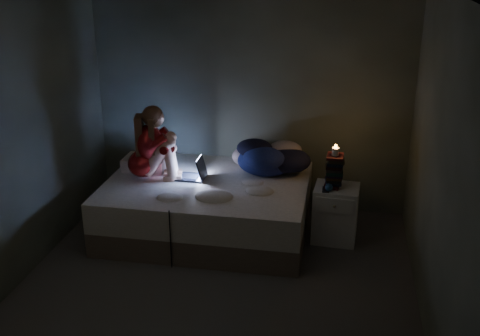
% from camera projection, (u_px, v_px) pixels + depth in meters
% --- Properties ---
extents(floor, '(3.60, 3.80, 0.02)m').
position_uv_depth(floor, '(215.00, 289.00, 5.29)').
color(floor, '#4A4745').
rests_on(floor, ground).
extents(wall_back, '(3.60, 0.02, 2.60)m').
position_uv_depth(wall_back, '(250.00, 98.00, 6.57)').
color(wall_back, '#3A4133').
rests_on(wall_back, ground).
extents(wall_front, '(3.60, 0.02, 2.60)m').
position_uv_depth(wall_front, '(132.00, 275.00, 3.07)').
color(wall_front, '#3A4133').
rests_on(wall_front, ground).
extents(wall_left, '(0.02, 3.80, 2.60)m').
position_uv_depth(wall_left, '(13.00, 142.00, 5.12)').
color(wall_left, '#3A4133').
rests_on(wall_left, ground).
extents(wall_right, '(0.02, 3.80, 2.60)m').
position_uv_depth(wall_right, '(439.00, 169.00, 4.52)').
color(wall_right, '#3A4133').
rests_on(wall_right, ground).
extents(bed, '(2.12, 1.59, 0.58)m').
position_uv_depth(bed, '(208.00, 206.00, 6.25)').
color(bed, '#B3AEA1').
rests_on(bed, ground).
extents(pillow, '(0.47, 0.34, 0.14)m').
position_uv_depth(pillow, '(146.00, 163.00, 6.46)').
color(pillow, white).
rests_on(pillow, bed).
extents(woman, '(0.56, 0.43, 0.80)m').
position_uv_depth(woman, '(142.00, 143.00, 6.08)').
color(woman, '#710007').
rests_on(woman, bed).
extents(laptop, '(0.36, 0.26, 0.26)m').
position_uv_depth(laptop, '(188.00, 167.00, 6.18)').
color(laptop, black).
rests_on(laptop, bed).
extents(clothes_pile, '(0.77, 0.68, 0.39)m').
position_uv_depth(clothes_pile, '(266.00, 155.00, 6.33)').
color(clothes_pile, navy).
rests_on(clothes_pile, bed).
extents(nightstand, '(0.47, 0.43, 0.60)m').
position_uv_depth(nightstand, '(335.00, 213.00, 6.07)').
color(nightstand, silver).
rests_on(nightstand, ground).
extents(book_stack, '(0.19, 0.25, 0.32)m').
position_uv_depth(book_stack, '(334.00, 172.00, 5.92)').
color(book_stack, black).
rests_on(book_stack, nightstand).
extents(candle, '(0.07, 0.07, 0.08)m').
position_uv_depth(candle, '(335.00, 154.00, 5.85)').
color(candle, beige).
rests_on(candle, book_stack).
extents(phone, '(0.08, 0.15, 0.01)m').
position_uv_depth(phone, '(326.00, 190.00, 5.87)').
color(phone, black).
rests_on(phone, nightstand).
extents(blue_orb, '(0.08, 0.08, 0.08)m').
position_uv_depth(blue_orb, '(330.00, 188.00, 5.84)').
color(blue_orb, navy).
rests_on(blue_orb, nightstand).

